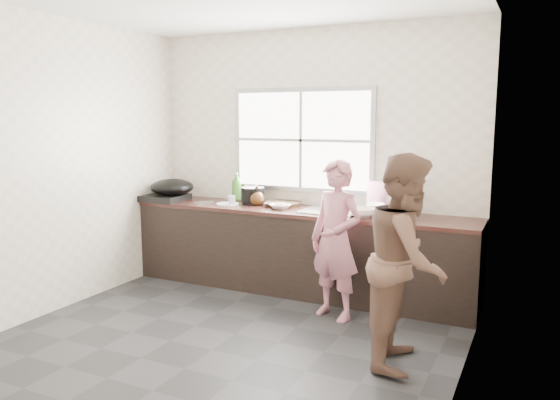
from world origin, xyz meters
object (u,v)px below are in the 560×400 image
at_px(cutting_board, 283,204).
at_px(pot_lid_left, 204,203).
at_px(dish_rack, 393,197).
at_px(pot_lid_right, 235,200).
at_px(bowl_crabs, 362,213).
at_px(bottle_green, 237,186).
at_px(black_pot, 253,196).
at_px(bowl_held, 355,213).
at_px(bottle_brown_short, 257,196).
at_px(glass_jar, 232,201).
at_px(bowl_mince, 280,207).
at_px(burner, 165,198).
at_px(person_side, 407,260).
at_px(bottle_brown_tall, 246,195).
at_px(woman, 336,245).
at_px(plate_food, 228,204).
at_px(wok, 172,187).

distance_m(cutting_board, pot_lid_left, 0.87).
xyz_separation_m(dish_rack, pot_lid_right, (-1.82, 0.06, -0.16)).
height_order(cutting_board, bowl_crabs, bowl_crabs).
distance_m(dish_rack, pot_lid_right, 1.83).
height_order(bowl_crabs, bottle_green, bottle_green).
bearing_deg(black_pot, bowl_held, -8.22).
xyz_separation_m(bottle_brown_short, glass_jar, (-0.23, -0.14, -0.04)).
height_order(bowl_held, bottle_brown_short, bottle_brown_short).
relative_size(bowl_mince, burner, 0.46).
height_order(person_side, bowl_crabs, person_side).
distance_m(bowl_held, pot_lid_right, 1.56).
height_order(bowl_mince, burner, burner).
bearing_deg(burner, black_pot, 12.15).
xyz_separation_m(bowl_crabs, bottle_brown_tall, (-1.40, 0.26, 0.05)).
height_order(woman, bottle_brown_tall, woman).
relative_size(plate_food, bottle_brown_tall, 1.37).
bearing_deg(dish_rack, plate_food, -169.51).
distance_m(black_pot, bottle_green, 0.32).
relative_size(woman, wok, 2.77).
bearing_deg(bowl_held, glass_jar, -179.12).
bearing_deg(pot_lid_right, woman, -27.54).
bearing_deg(bowl_crabs, wok, 178.90).
bearing_deg(bottle_brown_short, black_pot, 145.85).
bearing_deg(pot_lid_left, bowl_mince, 2.63).
bearing_deg(bowl_held, burner, -178.93).
bearing_deg(bottle_green, plate_food, -76.87).
height_order(woman, pot_lid_right, woman).
height_order(black_pot, pot_lid_left, black_pot).
bearing_deg(wok, dish_rack, 5.84).
relative_size(person_side, burner, 3.53).
bearing_deg(bottle_brown_short, bowl_held, -6.12).
bearing_deg(plate_food, person_side, -26.60).
distance_m(person_side, black_pot, 2.35).
bearing_deg(dish_rack, bottle_brown_tall, -177.34).
height_order(bowl_crabs, glass_jar, glass_jar).
height_order(bowl_held, black_pot, black_pot).
distance_m(person_side, bottle_green, 2.67).
bearing_deg(pot_lid_right, pot_lid_left, -119.27).
relative_size(bottle_green, dish_rack, 0.73).
xyz_separation_m(bottle_green, pot_lid_right, (-0.03, 0.00, -0.15)).
bearing_deg(bottle_brown_tall, woman, -27.97).
relative_size(woman, bowl_crabs, 6.37).
relative_size(person_side, glass_jar, 14.53).
xyz_separation_m(woman, black_pot, (-1.19, 0.64, 0.28)).
bearing_deg(burner, pot_lid_right, 26.85).
xyz_separation_m(bowl_held, bottle_brown_tall, (-1.32, 0.22, 0.06)).
relative_size(bowl_held, plate_food, 0.72).
bearing_deg(black_pot, dish_rack, 3.02).
bearing_deg(person_side, burner, 65.04).
bearing_deg(person_side, bottle_green, 52.42).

